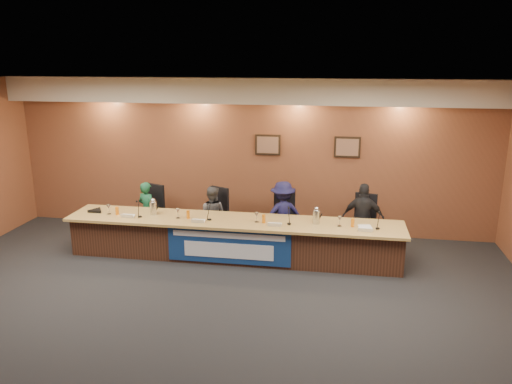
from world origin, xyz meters
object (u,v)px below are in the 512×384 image
office_chair_c (283,222)px  carafe_right (316,217)px  panelist_d (363,218)px  office_chair_d (362,226)px  office_chair_b (213,218)px  panelist_a (147,211)px  office_chair_a (150,215)px  carafe_left (154,208)px  dais_body (234,240)px  panelist_b (212,215)px  panelist_c (283,215)px  speakerphone (96,211)px  banner (229,246)px

office_chair_c → carafe_right: size_ratio=1.91×
panelist_d → office_chair_d: panelist_d is taller
office_chair_b → panelist_a: bearing=-151.2°
office_chair_a → carafe_left: 0.94m
panelist_a → panelist_d: panelist_d is taller
dais_body → panelist_b: 0.91m
panelist_a → carafe_left: size_ratio=4.88×
panelist_c → office_chair_a: 2.74m
panelist_a → office_chair_a: panelist_a is taller
carafe_left → speakerphone: 1.14m
office_chair_a → office_chair_d: size_ratio=1.00×
dais_body → panelist_c: 1.10m
banner → office_chair_d: banner is taller
speakerphone → banner: bearing=-8.5°
office_chair_c → carafe_right: 1.11m
banner → speakerphone: speakerphone is taller
carafe_right → panelist_c: bearing=134.2°
panelist_c → office_chair_b: size_ratio=2.74×
office_chair_d → carafe_left: 3.95m
banner → panelist_d: 2.60m
carafe_right → office_chair_a: bearing=167.0°
office_chair_c → dais_body: bearing=-138.0°
panelist_c → speakerphone: panelist_c is taller
carafe_left → office_chair_a: bearing=117.4°
panelist_a → panelist_c: 2.74m
office_chair_b → carafe_right: carafe_right is taller
office_chair_a → office_chair_d: same height
office_chair_a → office_chair_c: size_ratio=1.00×
office_chair_b → carafe_left: size_ratio=1.96×
office_chair_b → office_chair_d: 2.91m
panelist_d → panelist_a: bearing=6.7°
panelist_b → dais_body: bearing=135.0°
banner → panelist_b: bearing=117.9°
panelist_d → office_chair_b: 2.92m
office_chair_a → office_chair_b: (1.34, 0.00, 0.00)m
panelist_d → office_chair_a: 4.26m
speakerphone → office_chair_d: bearing=8.9°
office_chair_b → carafe_right: 2.25m
office_chair_a → carafe_right: 3.52m
panelist_a → office_chair_c: panelist_a is taller
dais_body → office_chair_a: bearing=158.2°
office_chair_b → office_chair_d: same height
carafe_left → speakerphone: (-1.13, -0.03, -0.10)m
panelist_b → panelist_d: size_ratio=0.87×
panelist_c → office_chair_d: size_ratio=2.74×
dais_body → panelist_b: size_ratio=5.16×
office_chair_a → panelist_d: bearing=18.2°
office_chair_a → carafe_right: carafe_right is taller
office_chair_d → speakerphone: speakerphone is taller
office_chair_a → carafe_left: (0.39, -0.76, 0.39)m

